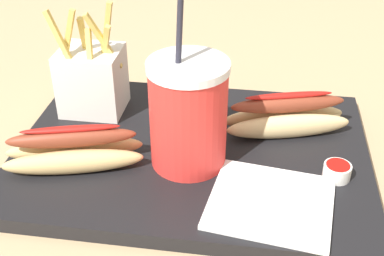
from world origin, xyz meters
TOP-DOWN VIEW (x-y plane):
  - ground_plane at (0.00, 0.00)m, footprint 2.40×2.40m
  - food_tray at (0.00, 0.00)m, footprint 0.47×0.34m
  - soda_cup at (0.00, 0.03)m, footprint 0.10×0.10m
  - fries_basket at (0.16, -0.08)m, footprint 0.09×0.08m
  - hot_dog_1 at (-0.12, -0.06)m, footprint 0.18×0.09m
  - hot_dog_2 at (0.14, 0.06)m, footprint 0.18×0.10m
  - ketchup_cup_1 at (0.05, -0.11)m, footprint 0.03×0.03m
  - ketchup_cup_2 at (-0.19, 0.04)m, footprint 0.03×0.03m
  - napkin_stack at (-0.11, 0.10)m, footprint 0.15×0.14m

SIDE VIEW (x-z plane):
  - ground_plane at x=0.00m, z-range -0.02..0.00m
  - food_tray at x=0.00m, z-range 0.00..0.02m
  - napkin_stack at x=-0.11m, z-range 0.02..0.03m
  - ketchup_cup_1 at x=0.05m, z-range 0.02..0.04m
  - ketchup_cup_2 at x=-0.19m, z-range 0.02..0.04m
  - hot_dog_2 at x=0.14m, z-range 0.01..0.07m
  - hot_dog_1 at x=-0.12m, z-range 0.01..0.08m
  - fries_basket at x=0.16m, z-range -0.01..0.16m
  - soda_cup at x=0.00m, z-range -0.03..0.21m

